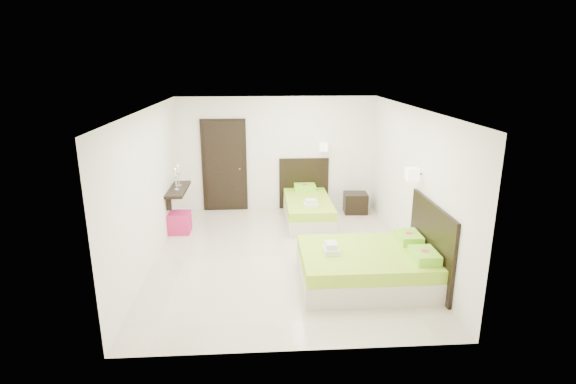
{
  "coord_description": "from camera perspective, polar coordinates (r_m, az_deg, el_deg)",
  "views": [
    {
      "loc": [
        -0.4,
        -7.37,
        3.34
      ],
      "look_at": [
        0.1,
        0.3,
        1.1
      ],
      "focal_mm": 28.0,
      "sensor_mm": 36.0,
      "label": 1
    }
  ],
  "objects": [
    {
      "name": "door",
      "position": [
        10.36,
        -8.08,
        3.3
      ],
      "size": [
        1.02,
        0.15,
        2.14
      ],
      "color": "black",
      "rests_on": "ground"
    },
    {
      "name": "console_shelf",
      "position": [
        9.47,
        -13.84,
        0.3
      ],
      "size": [
        0.35,
        1.2,
        0.78
      ],
      "color": "black",
      "rests_on": "ground"
    },
    {
      "name": "ottoman",
      "position": [
        9.35,
        -13.59,
        -3.8
      ],
      "size": [
        0.43,
        0.43,
        0.42
      ],
      "primitive_type": "cube",
      "rotation": [
        0.0,
        0.0,
        -0.02
      ],
      "color": "#AA164E",
      "rests_on": "ground"
    },
    {
      "name": "nightstand",
      "position": [
        10.39,
        8.56,
        -1.37
      ],
      "size": [
        0.54,
        0.49,
        0.46
      ],
      "primitive_type": "cube",
      "rotation": [
        0.0,
        0.0,
        -0.06
      ],
      "color": "black",
      "rests_on": "ground"
    },
    {
      "name": "bed_double",
      "position": [
        7.18,
        10.56,
        -9.08
      ],
      "size": [
        2.04,
        1.74,
        1.69
      ],
      "color": "beige",
      "rests_on": "ground"
    },
    {
      "name": "bed_single",
      "position": [
        9.79,
        2.51,
        -1.95
      ],
      "size": [
        1.15,
        1.92,
        1.58
      ],
      "color": "beige",
      "rests_on": "ground"
    },
    {
      "name": "floor",
      "position": [
        8.1,
        -0.57,
        -8.1
      ],
      "size": [
        5.5,
        5.5,
        0.0
      ],
      "primitive_type": "plane",
      "color": "beige",
      "rests_on": "ground"
    }
  ]
}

